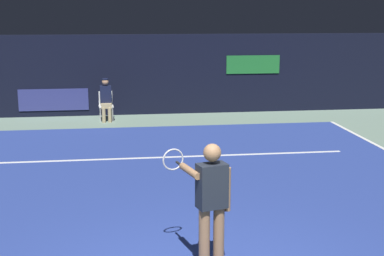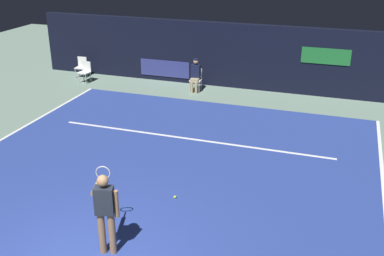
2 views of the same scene
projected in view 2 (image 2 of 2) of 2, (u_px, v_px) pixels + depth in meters
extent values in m
plane|color=slate|center=(169.00, 166.00, 12.55)|extent=(34.16, 34.16, 0.00)
cube|color=navy|center=(169.00, 166.00, 12.55)|extent=(11.06, 10.57, 0.01)
cube|color=white|center=(3.00, 139.00, 14.17)|extent=(0.10, 10.57, 0.01)
cube|color=white|center=(191.00, 139.00, 14.16)|extent=(8.63, 0.10, 0.01)
cube|color=black|center=(236.00, 56.00, 18.57)|extent=(17.40, 0.30, 2.60)
cube|color=navy|center=(165.00, 68.00, 19.62)|extent=(2.20, 0.04, 0.70)
cube|color=#1E6B2D|center=(326.00, 56.00, 17.28)|extent=(1.80, 0.04, 0.60)
cylinder|color=#8C6647|center=(112.00, 233.00, 8.94)|extent=(0.14, 0.14, 0.92)
cylinder|color=#8C6647|center=(102.00, 233.00, 8.95)|extent=(0.14, 0.14, 0.92)
cube|color=#1E232D|center=(104.00, 200.00, 8.66)|extent=(0.41, 0.31, 0.56)
sphere|color=#8C6647|center=(103.00, 181.00, 8.50)|extent=(0.22, 0.22, 0.22)
cylinder|color=#8C6647|center=(96.00, 187.00, 8.82)|extent=(0.22, 0.51, 0.09)
cylinder|color=#8C6647|center=(116.00, 204.00, 8.70)|extent=(0.09, 0.09, 0.56)
cylinder|color=black|center=(100.00, 180.00, 9.09)|extent=(0.11, 0.30, 0.03)
torus|color=#B2B2B7|center=(103.00, 173.00, 9.35)|extent=(0.30, 0.11, 0.30)
cube|color=white|center=(196.00, 80.00, 18.36)|extent=(0.47, 0.43, 0.04)
cube|color=white|center=(197.00, 73.00, 18.45)|extent=(0.42, 0.06, 0.42)
cylinder|color=#B2B2B7|center=(190.00, 87.00, 18.34)|extent=(0.03, 0.03, 0.46)
cylinder|color=#B2B2B7|center=(199.00, 87.00, 18.25)|extent=(0.03, 0.03, 0.46)
cylinder|color=#B2B2B7|center=(192.00, 84.00, 18.64)|extent=(0.03, 0.03, 0.46)
cylinder|color=#B2B2B7|center=(201.00, 85.00, 18.55)|extent=(0.03, 0.03, 0.46)
cube|color=tan|center=(195.00, 80.00, 18.27)|extent=(0.35, 0.42, 0.14)
cylinder|color=tan|center=(192.00, 87.00, 18.23)|extent=(0.11, 0.11, 0.46)
cylinder|color=tan|center=(196.00, 88.00, 18.19)|extent=(0.11, 0.11, 0.46)
cube|color=#141933|center=(196.00, 71.00, 18.25)|extent=(0.36, 0.24, 0.52)
sphere|color=tan|center=(196.00, 62.00, 18.10)|extent=(0.20, 0.20, 0.20)
cylinder|color=#141933|center=(196.00, 59.00, 18.07)|extent=(0.19, 0.19, 0.04)
cube|color=white|center=(81.00, 68.00, 20.16)|extent=(0.47, 0.43, 0.04)
cube|color=white|center=(82.00, 61.00, 20.25)|extent=(0.42, 0.06, 0.42)
cylinder|color=#B2B2B7|center=(75.00, 73.00, 20.13)|extent=(0.03, 0.03, 0.44)
cylinder|color=#B2B2B7|center=(83.00, 74.00, 20.05)|extent=(0.03, 0.03, 0.44)
cylinder|color=#B2B2B7|center=(79.00, 71.00, 20.44)|extent=(0.03, 0.03, 0.44)
cylinder|color=#B2B2B7|center=(87.00, 72.00, 20.35)|extent=(0.03, 0.03, 0.44)
cube|color=white|center=(84.00, 73.00, 19.45)|extent=(0.48, 0.44, 0.04)
cube|color=white|center=(87.00, 66.00, 19.52)|extent=(0.42, 0.07, 0.42)
cylinder|color=#B2B2B7|center=(79.00, 78.00, 19.46)|extent=(0.03, 0.03, 0.44)
cylinder|color=#B2B2B7|center=(86.00, 79.00, 19.32)|extent=(0.03, 0.03, 0.44)
cylinder|color=#B2B2B7|center=(84.00, 76.00, 19.75)|extent=(0.03, 0.03, 0.44)
cylinder|color=#B2B2B7|center=(91.00, 77.00, 19.60)|extent=(0.03, 0.03, 0.44)
sphere|color=#CCE033|center=(175.00, 197.00, 10.97)|extent=(0.07, 0.07, 0.07)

